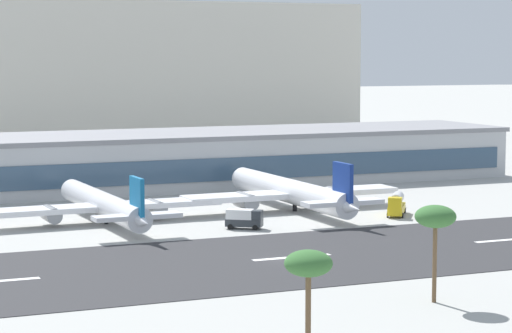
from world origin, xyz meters
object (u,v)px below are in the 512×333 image
at_px(service_fuel_truck_0, 397,204).
at_px(palm_tree_1, 308,267).
at_px(airliner_blue_tail_gate_0, 106,206).
at_px(service_box_truck_1, 244,218).
at_px(palm_tree_2, 435,218).
at_px(airliner_navy_tail_gate_1, 294,193).
at_px(terminal_building, 132,161).
at_px(distant_hotel_block, 135,76).

height_order(service_fuel_truck_0, palm_tree_1, palm_tree_1).
height_order(airliner_blue_tail_gate_0, palm_tree_1, palm_tree_1).
relative_size(airliner_blue_tail_gate_0, service_box_truck_1, 7.44).
height_order(service_fuel_truck_0, palm_tree_2, palm_tree_2).
bearing_deg(airliner_navy_tail_gate_1, palm_tree_2, 166.83).
distance_m(service_fuel_truck_0, service_box_truck_1, 30.98).
distance_m(terminal_building, service_box_truck_1, 60.60).
xyz_separation_m(airliner_navy_tail_gate_1, service_box_truck_1, (-16.20, -15.25, -1.61)).
relative_size(terminal_building, airliner_blue_tail_gate_0, 3.73).
bearing_deg(distant_hotel_block, terminal_building, -107.03).
relative_size(distant_hotel_block, palm_tree_1, 11.74).
height_order(distant_hotel_block, palm_tree_2, distant_hotel_block).
height_order(airliner_navy_tail_gate_1, service_fuel_truck_0, airliner_navy_tail_gate_1).
xyz_separation_m(terminal_building, distant_hotel_block, (28.40, 92.74, 16.21)).
bearing_deg(distant_hotel_block, service_fuel_truck_0, -88.56).
relative_size(distant_hotel_block, airliner_blue_tail_gate_0, 2.89).
xyz_separation_m(terminal_building, service_fuel_truck_0, (32.18, -57.26, -3.82)).
height_order(distant_hotel_block, service_fuel_truck_0, distant_hotel_block).
xyz_separation_m(airliner_blue_tail_gate_0, palm_tree_2, (20.04, -71.67, 6.81)).
height_order(airliner_blue_tail_gate_0, airliner_navy_tail_gate_1, airliner_navy_tail_gate_1).
bearing_deg(service_fuel_truck_0, palm_tree_2, 8.35).
distance_m(terminal_building, airliner_navy_tail_gate_1, 48.55).
xyz_separation_m(terminal_building, airliner_navy_tail_gate_1, (17.56, -45.20, -2.45)).
distance_m(airliner_navy_tail_gate_1, service_box_truck_1, 22.31).
distance_m(airliner_blue_tail_gate_0, service_fuel_truck_0, 51.69).
relative_size(airliner_blue_tail_gate_0, airliner_navy_tail_gate_1, 0.92).
distance_m(terminal_building, airliner_blue_tail_gate_0, 49.74).
xyz_separation_m(airliner_blue_tail_gate_0, palm_tree_1, (-6.08, -92.03, 6.92)).
bearing_deg(service_box_truck_1, service_fuel_truck_0, 40.97).
distance_m(distant_hotel_block, palm_tree_2, 212.61).
relative_size(distant_hotel_block, service_box_truck_1, 21.50).
relative_size(airliner_navy_tail_gate_1, palm_tree_2, 4.46).
xyz_separation_m(service_fuel_truck_0, service_box_truck_1, (-30.82, -3.19, -0.24)).
bearing_deg(airliner_blue_tail_gate_0, terminal_building, -23.13).
xyz_separation_m(service_box_truck_1, palm_tree_1, (-25.74, -77.75, 8.24)).
distance_m(terminal_building, distant_hotel_block, 98.34).
bearing_deg(palm_tree_1, palm_tree_2, 37.94).
height_order(palm_tree_1, palm_tree_2, palm_tree_1).
relative_size(terminal_building, palm_tree_2, 15.24).
distance_m(distant_hotel_block, service_fuel_truck_0, 151.38).
distance_m(terminal_building, service_fuel_truck_0, 65.79).
bearing_deg(airliner_blue_tail_gate_0, distant_hotel_block, -20.09).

